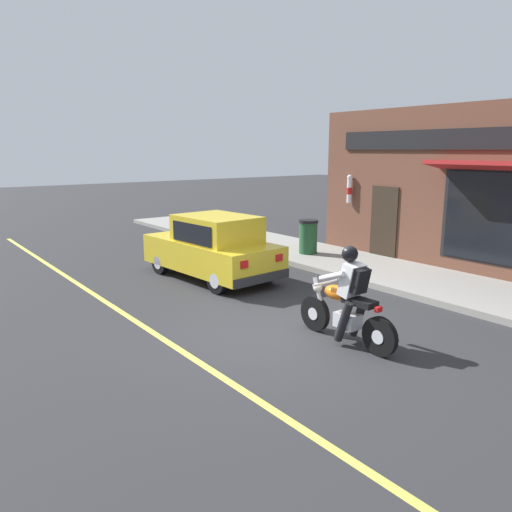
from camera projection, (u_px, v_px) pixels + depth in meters
The scene contains 7 objects.
ground_plane at pixel (280, 331), 8.70m from camera, with size 80.00×80.00×0.00m, color #2B2B2D.
sidewalk_curb at pixel (341, 261), 13.80m from camera, with size 2.60×22.00×0.14m, color gray.
lane_stripe at pixel (115, 308), 9.98m from camera, with size 0.12×19.80×0.01m, color #D1C64C.
storefront_building at pixel (489, 193), 11.78m from camera, with size 1.25×10.14×4.20m.
motorcycle_with_rider at pixel (347, 303), 8.05m from camera, with size 0.56×2.02×1.62m.
car_hatchback at pixel (213, 248), 12.10m from camera, with size 1.91×3.89×1.57m.
trash_bin at pixel (308, 236), 14.46m from camera, with size 0.56×0.56×0.98m.
Camera 1 is at (-5.30, -6.32, 3.10)m, focal length 35.00 mm.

